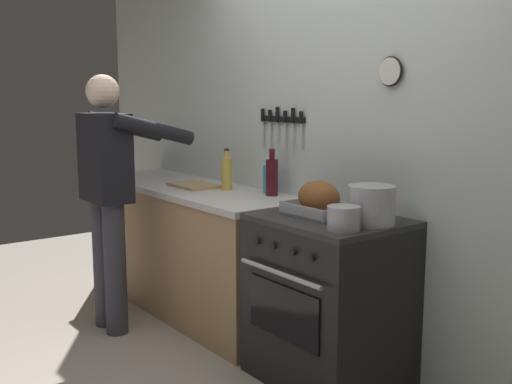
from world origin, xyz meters
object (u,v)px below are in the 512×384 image
at_px(bottle_cooking_oil, 227,173).
at_px(saucepan, 344,218).
at_px(stove, 328,300).
at_px(bottle_wine_red, 272,176).
at_px(roasting_pan, 319,200).
at_px(stock_pot, 372,205).
at_px(bottle_dish_soap, 268,178).
at_px(person_cook, 110,187).
at_px(cutting_board, 194,185).

bearing_deg(bottle_cooking_oil, saucepan, -10.82).
relative_size(stove, bottle_cooking_oil, 3.23).
height_order(saucepan, bottle_wine_red, bottle_wine_red).
bearing_deg(roasting_pan, stove, 11.38).
distance_m(stock_pot, bottle_dish_soap, 1.11).
distance_m(person_cook, saucepan, 1.71).
xyz_separation_m(roasting_pan, saucepan, (0.33, -0.15, -0.03)).
height_order(stock_pot, bottle_wine_red, bottle_wine_red).
xyz_separation_m(stock_pot, bottle_dish_soap, (-1.09, 0.21, -0.00)).
relative_size(saucepan, bottle_dish_soap, 0.68).
xyz_separation_m(stove, bottle_wine_red, (-0.73, 0.19, 0.57)).
relative_size(stove, bottle_dish_soap, 3.91).
bearing_deg(bottle_dish_soap, bottle_wine_red, -26.21).
distance_m(person_cook, roasting_pan, 1.45).
distance_m(stove, bottle_cooking_oil, 1.24).
bearing_deg(bottle_dish_soap, person_cook, -122.58).
height_order(person_cook, saucepan, person_cook).
bearing_deg(bottle_wine_red, roasting_pan, -17.60).
bearing_deg(bottle_dish_soap, stove, -16.44).
xyz_separation_m(person_cook, bottle_wine_red, (0.66, 0.81, 0.07)).
distance_m(bottle_dish_soap, bottle_cooking_oil, 0.30).
distance_m(saucepan, bottle_cooking_oil, 1.38).
relative_size(bottle_dish_soap, bottle_cooking_oil, 0.83).
bearing_deg(saucepan, bottle_cooking_oil, 169.18).
xyz_separation_m(person_cook, roasting_pan, (1.32, 0.60, 0.03)).
bearing_deg(person_cook, cutting_board, -16.12).
bearing_deg(bottle_wine_red, cutting_board, -161.75).
height_order(bottle_dish_soap, bottle_cooking_oil, bottle_cooking_oil).
bearing_deg(person_cook, bottle_dish_soap, -44.77).
xyz_separation_m(stock_pot, bottle_cooking_oil, (-1.34, 0.06, 0.02)).
xyz_separation_m(roasting_pan, bottle_cooking_oil, (-1.02, 0.11, 0.03)).
relative_size(person_cook, cutting_board, 4.61).
bearing_deg(bottle_cooking_oil, stove, -5.07).
relative_size(person_cook, bottle_wine_red, 5.60).
bearing_deg(stove, bottle_dish_soap, 163.56).
relative_size(roasting_pan, cutting_board, 0.98).
xyz_separation_m(stove, roasting_pan, (-0.07, -0.01, 0.54)).
xyz_separation_m(roasting_pan, bottle_wine_red, (-0.66, 0.21, 0.04)).
distance_m(stock_pot, saucepan, 0.21).
distance_m(stove, stock_pot, 0.60).
relative_size(stove, roasting_pan, 2.56).
height_order(stove, stock_pot, stock_pot).
bearing_deg(saucepan, bottle_dish_soap, 159.54).
xyz_separation_m(stock_pot, bottle_wine_red, (-0.98, 0.15, 0.03)).
xyz_separation_m(roasting_pan, bottle_dish_soap, (-0.77, 0.26, 0.01)).
height_order(bottle_dish_soap, bottle_wine_red, bottle_wine_red).
bearing_deg(stock_pot, cutting_board, -178.17).
relative_size(saucepan, bottle_wine_red, 0.53).
bearing_deg(bottle_cooking_oil, bottle_wine_red, 14.97).
relative_size(bottle_cooking_oil, bottle_wine_red, 0.94).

